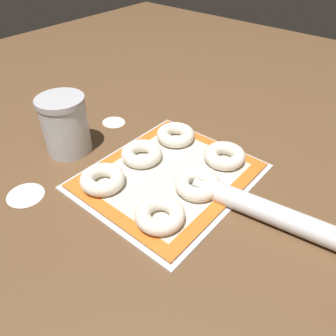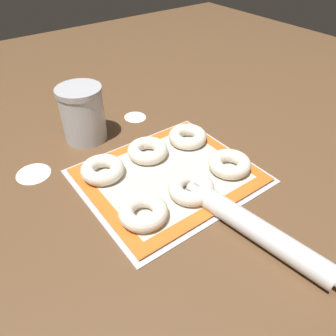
% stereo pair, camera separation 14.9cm
% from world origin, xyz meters
% --- Properties ---
extents(ground_plane, '(2.80, 2.80, 0.00)m').
position_xyz_m(ground_plane, '(0.00, 0.00, 0.00)').
color(ground_plane, brown).
extents(baking_tray, '(0.43, 0.37, 0.01)m').
position_xyz_m(baking_tray, '(-0.01, 0.00, 0.00)').
color(baking_tray, silver).
rests_on(baking_tray, ground_plane).
extents(baking_mat, '(0.41, 0.35, 0.00)m').
position_xyz_m(baking_mat, '(-0.01, 0.00, 0.01)').
color(baking_mat, orange).
rests_on(baking_mat, baking_tray).
extents(bagel_front_left, '(0.11, 0.11, 0.04)m').
position_xyz_m(bagel_front_left, '(-0.15, -0.09, 0.03)').
color(bagel_front_left, silver).
rests_on(bagel_front_left, baking_mat).
extents(bagel_front_center, '(0.11, 0.11, 0.04)m').
position_xyz_m(bagel_front_center, '(-0.01, -0.09, 0.03)').
color(bagel_front_center, silver).
rests_on(bagel_front_center, baking_mat).
extents(bagel_front_right, '(0.11, 0.11, 0.04)m').
position_xyz_m(bagel_front_right, '(0.12, -0.08, 0.03)').
color(bagel_front_right, silver).
rests_on(bagel_front_right, baking_mat).
extents(bagel_back_left, '(0.11, 0.11, 0.04)m').
position_xyz_m(bagel_back_left, '(-0.15, 0.10, 0.03)').
color(bagel_back_left, silver).
rests_on(bagel_back_left, baking_mat).
extents(bagel_back_center, '(0.11, 0.11, 0.04)m').
position_xyz_m(bagel_back_center, '(-0.01, 0.10, 0.03)').
color(bagel_back_center, silver).
rests_on(bagel_back_center, baking_mat).
extents(bagel_back_right, '(0.11, 0.11, 0.04)m').
position_xyz_m(bagel_back_right, '(0.12, 0.09, 0.03)').
color(bagel_back_right, silver).
rests_on(bagel_back_right, baking_mat).
extents(flour_canister, '(0.13, 0.13, 0.16)m').
position_xyz_m(flour_canister, '(-0.10, 0.30, 0.08)').
color(flour_canister, silver).
rests_on(flour_canister, ground_plane).
extents(rolling_pin, '(0.09, 0.41, 0.05)m').
position_xyz_m(rolling_pin, '(0.02, -0.28, 0.02)').
color(rolling_pin, silver).
rests_on(rolling_pin, ground_plane).
extents(flour_patch_near, '(0.07, 0.08, 0.00)m').
position_xyz_m(flour_patch_near, '(0.08, 0.31, 0.00)').
color(flour_patch_near, white).
rests_on(flour_patch_near, ground_plane).
extents(flour_patch_far, '(0.09, 0.09, 0.00)m').
position_xyz_m(flour_patch_far, '(-0.29, 0.22, 0.00)').
color(flour_patch_far, white).
rests_on(flour_patch_far, ground_plane).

